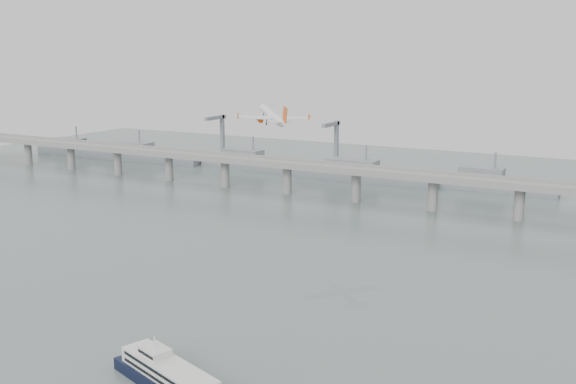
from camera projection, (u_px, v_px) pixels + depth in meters
The scene contains 5 objects.
ground at pixel (215, 316), 244.00m from camera, with size 900.00×900.00×0.00m, color slate.
bridge at pixel (400, 179), 412.60m from camera, with size 800.00×22.00×23.90m.
distant_fleet at pixel (244, 162), 543.31m from camera, with size 453.00×60.90×40.00m.
ferry at pixel (169, 377), 190.47m from camera, with size 71.29×30.51×13.90m.
airliner at pixel (273, 116), 300.04m from camera, with size 30.86×29.17×9.85m.
Camera 1 is at (133.44, -188.62, 94.28)m, focal length 42.00 mm.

